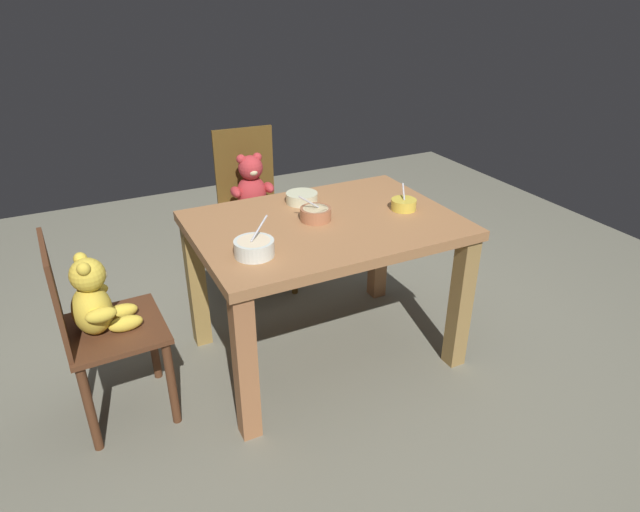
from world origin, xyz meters
TOP-DOWN VIEW (x-y plane):
  - ground_plane at (0.00, 0.00)m, footprint 5.20×5.20m
  - dining_table at (0.00, 0.00)m, footprint 1.15×0.82m
  - teddy_chair_near_left at (-0.99, 0.00)m, footprint 0.39×0.40m
  - teddy_chair_far_center at (-0.05, 0.82)m, footprint 0.41×0.44m
  - porridge_bowl_yellow_near_right at (0.39, -0.04)m, footprint 0.12×0.12m
  - porridge_bowl_terracotta_center at (-0.03, 0.03)m, footprint 0.15×0.14m
  - porridge_bowl_cream_far_center at (0.00, 0.24)m, footprint 0.15×0.15m
  - porridge_bowl_white_near_left at (-0.40, -0.18)m, footprint 0.16×0.16m

SIDE VIEW (x-z plane):
  - ground_plane at x=0.00m, z-range -0.04..0.00m
  - teddy_chair_near_left at x=-0.99m, z-range 0.09..0.92m
  - teddy_chair_far_center at x=-0.05m, z-range 0.07..0.97m
  - dining_table at x=0.00m, z-range 0.23..0.94m
  - porridge_bowl_cream_far_center at x=0.00m, z-range 0.71..0.76m
  - porridge_bowl_yellow_near_right at x=0.39m, z-range 0.68..0.79m
  - porridge_bowl_terracotta_center at x=-0.03m, z-range 0.68..0.80m
  - porridge_bowl_white_near_left at x=-0.40m, z-range 0.67..0.81m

